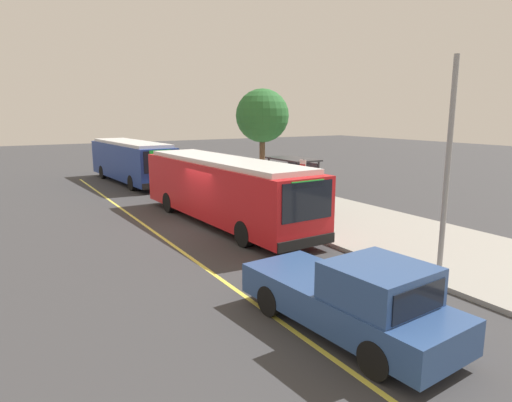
{
  "coord_description": "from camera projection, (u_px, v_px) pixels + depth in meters",
  "views": [
    {
      "loc": [
        17.57,
        -7.79,
        4.92
      ],
      "look_at": [
        3.09,
        0.77,
        1.61
      ],
      "focal_mm": 31.47,
      "sensor_mm": 36.0,
      "label": 1
    }
  ],
  "objects": [
    {
      "name": "sidewalk_curb",
      "position": [
        314.0,
        210.0,
        22.66
      ],
      "size": [
        44.0,
        6.4,
        0.15
      ],
      "primitive_type": "cube",
      "color": "gray",
      "rests_on": "ground_plane"
    },
    {
      "name": "transit_bus_main",
      "position": [
        223.0,
        188.0,
        20.05
      ],
      "size": [
        11.9,
        3.15,
        2.95
      ],
      "color": "red",
      "rests_on": "ground_plane"
    },
    {
      "name": "waiting_bench",
      "position": [
        291.0,
        196.0,
        23.67
      ],
      "size": [
        1.6,
        0.48,
        0.95
      ],
      "color": "brown",
      "rests_on": "sidewalk_curb"
    },
    {
      "name": "ground_plane",
      "position": [
        205.0,
        227.0,
        19.68
      ],
      "size": [
        120.0,
        120.0,
        0.0
      ],
      "primitive_type": "plane",
      "color": "#38383A"
    },
    {
      "name": "pedestrian_commuter",
      "position": [
        267.0,
        192.0,
        21.82
      ],
      "size": [
        0.24,
        0.4,
        1.69
      ],
      "color": "#282D47",
      "rests_on": "sidewalk_curb"
    },
    {
      "name": "route_sign_post",
      "position": [
        303.0,
        182.0,
        19.63
      ],
      "size": [
        0.44,
        0.08,
        2.8
      ],
      "color": "#333338",
      "rests_on": "sidewalk_curb"
    },
    {
      "name": "pickup_truck",
      "position": [
        353.0,
        299.0,
        9.96
      ],
      "size": [
        5.55,
        2.45,
        1.85
      ],
      "color": "#2D4C84",
      "rests_on": "ground_plane"
    },
    {
      "name": "lane_stripe_center",
      "position": [
        157.0,
        234.0,
        18.58
      ],
      "size": [
        36.0,
        0.14,
        0.01
      ],
      "primitive_type": "cube",
      "color": "#E0D64C",
      "rests_on": "ground_plane"
    },
    {
      "name": "utility_pole",
      "position": [
        448.0,
        167.0,
        13.17
      ],
      "size": [
        0.16,
        0.16,
        6.4
      ],
      "primitive_type": "cylinder",
      "color": "gray",
      "rests_on": "sidewalk_curb"
    },
    {
      "name": "bus_shelter",
      "position": [
        293.0,
        171.0,
        23.43
      ],
      "size": [
        2.9,
        1.6,
        2.48
      ],
      "color": "#333338",
      "rests_on": "sidewalk_curb"
    },
    {
      "name": "street_tree_near_shelter",
      "position": [
        262.0,
        116.0,
        28.55
      ],
      "size": [
        3.39,
        3.39,
        6.29
      ],
      "color": "brown",
      "rests_on": "sidewalk_curb"
    },
    {
      "name": "transit_bus_second",
      "position": [
        131.0,
        160.0,
        31.87
      ],
      "size": [
        10.95,
        3.28,
        2.95
      ],
      "color": "navy",
      "rests_on": "ground_plane"
    }
  ]
}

